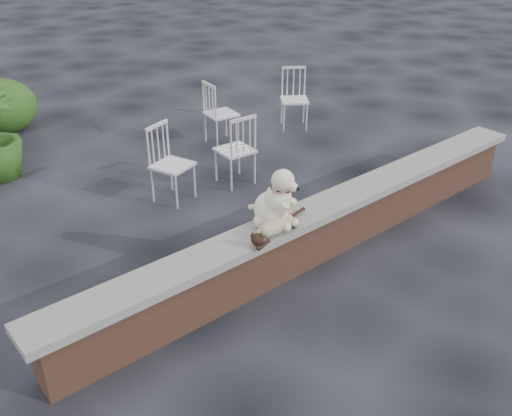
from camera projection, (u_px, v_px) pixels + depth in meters
ground at (324, 251)px, 5.84m from camera, size 60.00×60.00×0.00m
brick_wall at (326, 230)px, 5.72m from camera, size 6.00×0.30×0.50m
capstone at (328, 206)px, 5.58m from camera, size 6.20×0.40×0.08m
dog at (272, 195)px, 5.04m from camera, size 0.48×0.58×0.60m
cat at (276, 225)px, 5.00m from camera, size 1.01×0.40×0.17m
chair_c at (235, 149)px, 7.04m from camera, size 0.60×0.60×0.94m
chair_a at (172, 164)px, 6.63m from camera, size 0.71×0.71×0.94m
chair_d at (295, 99)px, 8.82m from camera, size 0.78×0.78×0.94m
chair_e at (221, 113)px, 8.24m from camera, size 0.63×0.63×0.94m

